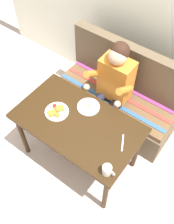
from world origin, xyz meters
TOP-DOWN VIEW (x-y plane):
  - ground_plane at (0.00, 0.00)m, footprint 8.00×8.00m
  - back_wall at (0.00, 1.27)m, footprint 4.40×0.10m
  - table at (0.00, 0.00)m, footprint 1.20×0.70m
  - couch at (0.00, 0.76)m, footprint 1.44×0.56m
  - person at (-0.00, 0.59)m, footprint 0.45×0.61m
  - plate_breakfast at (-0.23, -0.03)m, footprint 0.23×0.23m
  - plate_eggs at (-0.02, 0.20)m, footprint 0.22×0.22m
  - coffee_mug at (0.51, -0.26)m, footprint 0.12×0.08m
  - fork at (0.46, 0.06)m, footprint 0.09×0.16m

SIDE VIEW (x-z plane):
  - ground_plane at x=0.00m, z-range 0.00..0.00m
  - couch at x=0.00m, z-range -0.17..0.83m
  - table at x=0.00m, z-range 0.28..1.01m
  - fork at x=0.46m, z-range 0.73..0.73m
  - plate_eggs at x=-0.02m, z-range 0.72..0.76m
  - person at x=0.00m, z-range 0.13..1.35m
  - plate_breakfast at x=-0.23m, z-range 0.72..0.77m
  - coffee_mug at x=0.51m, z-range 0.73..0.83m
  - back_wall at x=0.00m, z-range 0.00..2.60m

